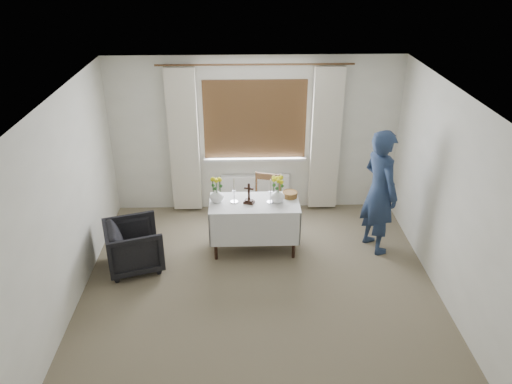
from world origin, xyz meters
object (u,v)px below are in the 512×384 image
wooden_cross (249,193)px  altar_table (254,226)px  armchair (134,246)px  flower_vase_right (278,195)px  flower_vase_left (217,195)px  wooden_chair (265,206)px  person (380,192)px

wooden_cross → altar_table: bearing=37.0°
armchair → flower_vase_right: bearing=-96.8°
altar_table → flower_vase_right: bearing=-0.2°
flower_vase_left → wooden_chair: bearing=31.8°
altar_table → person: person is taller
altar_table → wooden_cross: 0.54m
wooden_chair → flower_vase_right: size_ratio=4.42×
wooden_cross → flower_vase_right: 0.40m
person → wooden_chair: bearing=51.7°
flower_vase_right → armchair: bearing=-168.9°
altar_table → flower_vase_left: bearing=176.3°
wooden_cross → wooden_chair: bearing=81.6°
armchair → flower_vase_right: flower_vase_right is taller
armchair → wooden_cross: size_ratio=2.40×
person → altar_table: bearing=68.4°
wooden_chair → armchair: size_ratio=1.26×
flower_vase_left → armchair: bearing=-159.5°
wooden_cross → armchair: bearing=-148.2°
armchair → wooden_cross: wooden_cross is taller
altar_table → armchair: 1.67m
flower_vase_right → wooden_chair: bearing=106.8°
altar_table → flower_vase_left: flower_vase_left is taller
wooden_cross → flower_vase_left: (-0.44, 0.06, -0.05)m
wooden_cross → flower_vase_right: wooden_cross is taller
armchair → wooden_cross: bearing=-94.9°
person → wooden_cross: 1.80m
altar_table → flower_vase_right: 0.58m
altar_table → person: size_ratio=0.69×
wooden_chair → flower_vase_right: flower_vase_right is taller
wooden_chair → armchair: bearing=-140.3°
altar_table → wooden_cross: (-0.07, -0.02, 0.53)m
wooden_cross → flower_vase_left: size_ratio=1.51×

